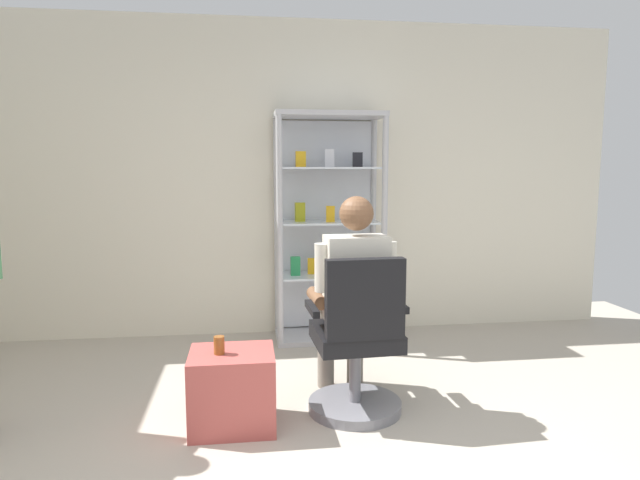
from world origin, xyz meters
TOP-DOWN VIEW (x-y plane):
  - back_wall at (0.00, 3.00)m, footprint 6.00×0.10m
  - display_cabinet_main at (0.40, 2.76)m, footprint 0.90×0.45m
  - office_chair at (0.35, 1.21)m, footprint 0.57×0.56m
  - seated_shopkeeper at (0.34, 1.37)m, footprint 0.50×0.58m
  - storage_crate at (-0.38, 1.15)m, footprint 0.47×0.40m
  - tea_glass at (-0.45, 1.13)m, footprint 0.06×0.06m

SIDE VIEW (x-z plane):
  - storage_crate at x=-0.38m, z-range 0.00..0.43m
  - office_chair at x=0.35m, z-range -0.09..0.87m
  - tea_glass at x=-0.45m, z-range 0.43..0.53m
  - seated_shopkeeper at x=0.34m, z-range 0.07..1.36m
  - display_cabinet_main at x=0.40m, z-range 0.01..1.91m
  - back_wall at x=0.00m, z-range 0.00..2.70m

